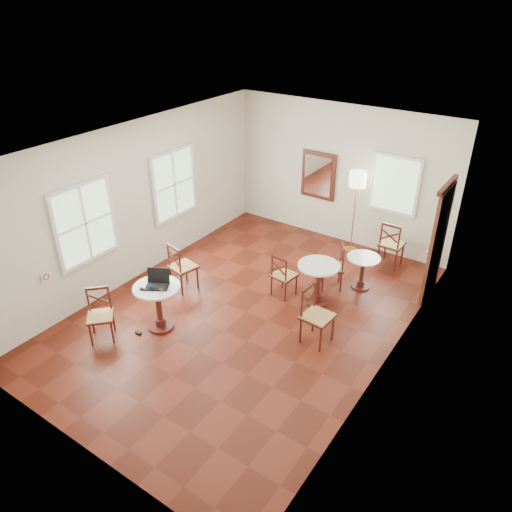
{
  "coord_description": "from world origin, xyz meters",
  "views": [
    {
      "loc": [
        4.11,
        -5.74,
        5.11
      ],
      "look_at": [
        0.0,
        0.3,
        1.0
      ],
      "focal_mm": 34.36,
      "sensor_mm": 36.0,
      "label": 1
    }
  ],
  "objects": [
    {
      "name": "floor_lamp",
      "position": [
        0.54,
        3.15,
        1.51
      ],
      "size": [
        0.35,
        0.35,
        1.78
      ],
      "color": "#BF8C3F",
      "rests_on": "ground"
    },
    {
      "name": "chair_near_b",
      "position": [
        -1.54,
        -1.88,
        0.44
      ],
      "size": [
        0.57,
        0.57,
        0.88
      ],
      "rotation": [
        0.0,
        0.0,
        0.8
      ],
      "color": "#481712",
      "rests_on": "ground"
    },
    {
      "name": "cafe_table_back",
      "position": [
        1.33,
        1.89,
        0.41
      ],
      "size": [
        0.62,
        0.62,
        0.65
      ],
      "color": "#481712",
      "rests_on": "ground"
    },
    {
      "name": "cafe_table_mid",
      "position": [
        0.87,
        0.97,
        0.49
      ],
      "size": [
        0.74,
        0.74,
        0.78
      ],
      "color": "#481712",
      "rests_on": "ground"
    },
    {
      "name": "room_shell",
      "position": [
        -0.06,
        0.27,
        1.89
      ],
      "size": [
        5.02,
        7.02,
        3.01
      ],
      "color": "silver",
      "rests_on": "ground"
    },
    {
      "name": "ground",
      "position": [
        0.0,
        0.0,
        0.0
      ],
      "size": [
        7.0,
        7.0,
        0.0
      ],
      "primitive_type": "plane",
      "color": "#561A0E",
      "rests_on": "ground"
    },
    {
      "name": "chair_back_a",
      "position": [
        1.47,
        3.0,
        0.49
      ],
      "size": [
        0.46,
        0.46,
        0.98
      ],
      "rotation": [
        0.0,
        0.0,
        3.12
      ],
      "color": "#481712",
      "rests_on": "ground"
    },
    {
      "name": "chair_back_b",
      "position": [
        0.87,
        1.6,
        0.45
      ],
      "size": [
        0.57,
        0.57,
        0.9
      ],
      "rotation": [
        0.0,
        0.0,
        -1.05
      ],
      "color": "#481712",
      "rests_on": "ground"
    },
    {
      "name": "chair_near_a",
      "position": [
        -1.44,
        -0.04,
        0.48
      ],
      "size": [
        0.53,
        0.53,
        0.96
      ],
      "rotation": [
        0.0,
        0.0,
        2.91
      ],
      "color": "#481712",
      "rests_on": "ground"
    },
    {
      "name": "power_adapter",
      "position": [
        -1.13,
        -1.51,
        0.02
      ],
      "size": [
        0.1,
        0.06,
        0.04
      ],
      "primitive_type": "cube",
      "color": "black",
      "rests_on": "ground"
    },
    {
      "name": "chair_mid_a",
      "position": [
        0.24,
        0.83,
        0.43
      ],
      "size": [
        0.44,
        0.44,
        0.86
      ],
      "rotation": [
        0.0,
        0.0,
        3.01
      ],
      "color": "#481712",
      "rests_on": "ground"
    },
    {
      "name": "cafe_table_near",
      "position": [
        -0.95,
        -1.16,
        0.5
      ],
      "size": [
        0.77,
        0.77,
        0.81
      ],
      "color": "#481712",
      "rests_on": "ground"
    },
    {
      "name": "navy_mug",
      "position": [
        -0.95,
        -1.28,
        0.85
      ],
      "size": [
        0.1,
        0.07,
        0.08
      ],
      "color": "black",
      "rests_on": "cafe_table_near"
    },
    {
      "name": "laptop",
      "position": [
        -0.96,
        -1.11,
        0.88
      ],
      "size": [
        0.47,
        0.45,
        0.26
      ],
      "rotation": [
        0.0,
        0.0,
        0.54
      ],
      "color": "black",
      "rests_on": "cafe_table_near"
    },
    {
      "name": "chair_mid_b",
      "position": [
        1.36,
        -0.0,
        0.49
      ],
      "size": [
        0.49,
        0.49,
        0.99
      ],
      "rotation": [
        0.0,
        0.0,
        1.5
      ],
      "color": "#481712",
      "rests_on": "ground"
    },
    {
      "name": "mouse",
      "position": [
        -1.07,
        -1.36,
        0.83
      ],
      "size": [
        0.12,
        0.1,
        0.04
      ],
      "primitive_type": "ellipsoid",
      "rotation": [
        0.0,
        0.0,
        0.35
      ],
      "color": "black",
      "rests_on": "cafe_table_near"
    },
    {
      "name": "water_glass",
      "position": [
        -0.73,
        -1.27,
        0.86
      ],
      "size": [
        0.06,
        0.06,
        0.1
      ],
      "primitive_type": "cylinder",
      "color": "white",
      "rests_on": "cafe_table_near"
    }
  ]
}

